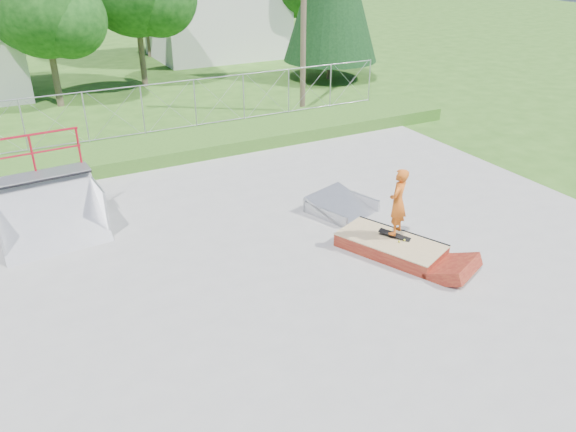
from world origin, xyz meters
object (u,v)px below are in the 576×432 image
object	(u,v)px
flat_bank_ramp	(342,205)
skater	(398,205)
grind_box	(390,246)
quarter_pipe	(46,194)

from	to	relation	value
flat_bank_ramp	skater	bearing A→B (deg)	-108.96
grind_box	flat_bank_ramp	bearing A→B (deg)	62.22
quarter_pipe	flat_bank_ramp	xyz separation A→B (m)	(7.41, -2.20, -1.03)
grind_box	skater	distance (m)	1.08
skater	flat_bank_ramp	bearing A→B (deg)	-122.43
quarter_pipe	skater	bearing A→B (deg)	-35.84
grind_box	skater	size ratio (longest dim) A/B	1.70
quarter_pipe	flat_bank_ramp	world-z (taller)	quarter_pipe
quarter_pipe	skater	xyz separation A→B (m)	(7.39, -4.60, -0.00)
quarter_pipe	skater	distance (m)	8.71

